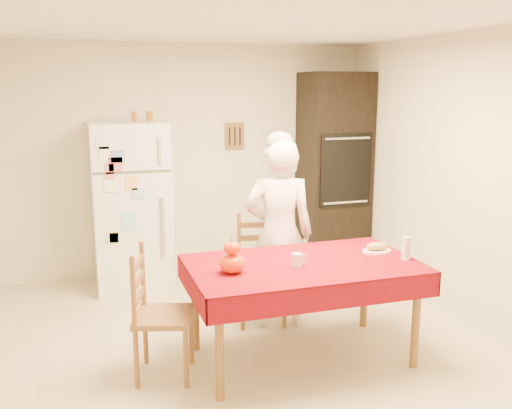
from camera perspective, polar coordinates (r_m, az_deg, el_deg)
name	(u,v)px	position (r m, az deg, el deg)	size (l,w,h in m)	color
floor	(245,355)	(4.58, -1.11, -14.84)	(4.50, 4.50, 0.00)	#BFAF8A
room_shell	(244,147)	(4.12, -1.20, 5.81)	(4.02, 4.52, 2.51)	beige
refrigerator	(131,206)	(5.95, -12.39, -0.14)	(0.75, 0.74, 1.70)	white
oven_cabinet	(333,171)	(6.55, 7.75, 3.33)	(0.70, 0.62, 2.20)	black
dining_table	(303,272)	(4.29, 4.68, -6.71)	(1.70, 1.00, 0.76)	brown
chair_far	(260,264)	(5.05, 0.44, -5.98)	(0.49, 0.47, 0.95)	brown
chair_left	(154,309)	(4.15, -10.12, -10.23)	(0.50, 0.52, 0.95)	brown
seated_woman	(279,234)	(4.85, 2.31, -3.01)	(0.59, 0.39, 1.63)	silver
coffee_mug	(297,260)	(4.16, 4.12, -5.57)	(0.08, 0.08, 0.10)	silver
pumpkin_lower	(232,263)	(4.02, -2.40, -5.90)	(0.18, 0.18, 0.14)	#E26105
pumpkin_upper	(232,248)	(3.98, -2.41, -4.33)	(0.12, 0.12, 0.09)	#E43F05
wine_glass	(406,248)	(4.46, 14.78, -4.23)	(0.07, 0.07, 0.18)	silver
bread_plate	(377,251)	(4.61, 11.98, -4.58)	(0.24, 0.24, 0.02)	white
bread_loaf	(377,246)	(4.60, 12.00, -4.09)	(0.18, 0.10, 0.06)	tan
spice_jar_left	(134,116)	(5.89, -12.09, 8.60)	(0.05, 0.05, 0.10)	#9A541C
spice_jar_mid	(149,116)	(5.91, -10.67, 8.67)	(0.05, 0.05, 0.10)	brown
spice_jar_right	(150,116)	(5.91, -10.52, 8.67)	(0.05, 0.05, 0.10)	#8D5519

